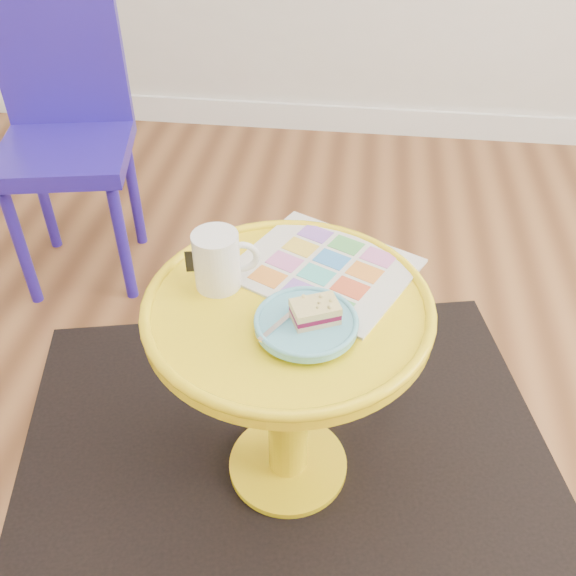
# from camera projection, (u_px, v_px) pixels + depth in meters

# --- Properties ---
(floor) EXTENTS (4.00, 4.00, 0.00)m
(floor) POSITION_uv_depth(u_px,v_px,m) (347.00, 532.00, 1.43)
(floor) COLOR brown
(floor) RESTS_ON ground
(room_walls) EXTENTS (4.00, 4.00, 4.00)m
(room_walls) POSITION_uv_depth(u_px,v_px,m) (80.00, 228.00, 2.25)
(room_walls) COLOR silver
(room_walls) RESTS_ON ground
(rug) EXTENTS (1.52, 1.37, 0.01)m
(rug) POSITION_uv_depth(u_px,v_px,m) (288.00, 467.00, 1.56)
(rug) COLOR black
(rug) RESTS_ON ground
(side_table) EXTENTS (0.56, 0.56, 0.53)m
(side_table) POSITION_uv_depth(u_px,v_px,m) (288.00, 359.00, 1.32)
(side_table) COLOR yellow
(side_table) RESTS_ON ground
(chair) EXTENTS (0.44, 0.44, 0.85)m
(chair) POSITION_uv_depth(u_px,v_px,m) (65.00, 126.00, 1.91)
(chair) COLOR #29189F
(chair) RESTS_ON ground
(newspaper) EXTENTS (0.42, 0.40, 0.01)m
(newspaper) POSITION_uv_depth(u_px,v_px,m) (324.00, 268.00, 1.30)
(newspaper) COLOR silver
(newspaper) RESTS_ON side_table
(mug) EXTENTS (0.13, 0.09, 0.12)m
(mug) POSITION_uv_depth(u_px,v_px,m) (218.00, 259.00, 1.23)
(mug) COLOR white
(mug) RESTS_ON side_table
(plate) EXTENTS (0.19, 0.19, 0.02)m
(plate) POSITION_uv_depth(u_px,v_px,m) (306.00, 324.00, 1.15)
(plate) COLOR #61B7CE
(plate) RESTS_ON newspaper
(cake_slice) EXTENTS (0.10, 0.08, 0.04)m
(cake_slice) POSITION_uv_depth(u_px,v_px,m) (315.00, 312.00, 1.14)
(cake_slice) COLOR #D3BC8C
(cake_slice) RESTS_ON plate
(fork) EXTENTS (0.09, 0.13, 0.00)m
(fork) POSITION_uv_depth(u_px,v_px,m) (287.00, 317.00, 1.15)
(fork) COLOR silver
(fork) RESTS_ON plate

